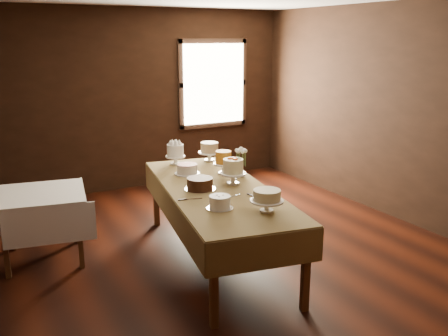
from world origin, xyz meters
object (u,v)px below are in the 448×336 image
at_px(cake_speckled, 209,152).
at_px(cake_flowers, 233,173).
at_px(cake_meringue, 175,155).
at_px(cake_chocolate, 200,184).
at_px(cake_server_a, 235,196).
at_px(cake_caramel, 223,164).
at_px(cake_lattice, 187,170).
at_px(display_table, 217,193).
at_px(cake_swirl, 220,203).
at_px(cake_cream, 267,201).
at_px(flower_vase, 241,172).
at_px(side_table, 41,201).
at_px(cake_server_b, 258,198).
at_px(cake_server_e, 195,199).
at_px(cake_server_c, 201,181).
at_px(cake_server_d, 236,176).

xyz_separation_m(cake_speckled, cake_flowers, (-0.25, -1.05, 0.01)).
relative_size(cake_meringue, cake_chocolate, 0.73).
height_order(cake_meringue, cake_server_a, cake_meringue).
bearing_deg(cake_caramel, cake_lattice, 153.94).
bearing_deg(cake_caramel, cake_flowers, -104.41).
distance_m(display_table, cake_meringue, 1.15).
height_order(cake_speckled, cake_swirl, cake_speckled).
height_order(display_table, cake_caramel, cake_caramel).
bearing_deg(cake_flowers, cake_lattice, 114.34).
xyz_separation_m(cake_cream, flower_vase, (0.38, 1.11, -0.04)).
xyz_separation_m(side_table, cake_server_b, (1.82, -1.43, 0.16)).
bearing_deg(cake_meringue, cake_server_e, -105.64).
distance_m(cake_meringue, cake_caramel, 0.74).
bearing_deg(cake_server_e, cake_lattice, 82.46).
relative_size(cake_meringue, cake_server_b, 1.09).
bearing_deg(cake_server_b, cake_server_a, -146.13).
distance_m(cake_meringue, cake_swirl, 1.76).
distance_m(cake_lattice, cake_swirl, 1.26).
xyz_separation_m(cake_lattice, cake_server_e, (-0.32, -0.87, -0.05)).
bearing_deg(cake_server_c, cake_meringue, 21.10).
bearing_deg(cake_server_b, cake_chocolate, -154.08).
bearing_deg(cake_server_e, cake_server_c, 70.64).
bearing_deg(cake_speckled, cake_caramel, -102.54).
bearing_deg(cake_cream, cake_server_a, 92.76).
distance_m(side_table, cake_swirl, 2.04).
bearing_deg(cake_server_d, flower_vase, -94.68).
bearing_deg(side_table, cake_server_a, -37.19).
bearing_deg(cake_server_a, cake_flowers, 49.34).
bearing_deg(cake_caramel, cake_server_e, -135.23).
bearing_deg(cake_swirl, cake_cream, -37.96).
bearing_deg(cake_server_e, cake_swirl, -65.08).
xyz_separation_m(cake_speckled, cake_server_e, (-0.83, -1.32, -0.11)).
relative_size(cake_cream, flower_vase, 2.52).
xyz_separation_m(side_table, cake_flowers, (1.85, -0.88, 0.28)).
relative_size(cake_meringue, cake_caramel, 0.93).
xyz_separation_m(side_table, cake_speckled, (2.10, 0.17, 0.26)).
height_order(cake_cream, flower_vase, cake_cream).
height_order(display_table, cake_swirl, cake_swirl).
distance_m(cake_lattice, cake_chocolate, 0.63).
height_order(side_table, cake_chocolate, cake_chocolate).
xyz_separation_m(cake_speckled, cake_lattice, (-0.52, -0.45, -0.06)).
distance_m(cake_chocolate, cake_swirl, 0.63).
distance_m(cake_swirl, cake_server_d, 1.11).
height_order(cake_server_b, flower_vase, flower_vase).
relative_size(cake_flowers, flower_vase, 2.36).
bearing_deg(cake_flowers, cake_speckled, 76.72).
bearing_deg(cake_server_a, cake_chocolate, 107.18).
xyz_separation_m(cake_server_c, flower_vase, (0.48, -0.05, 0.06)).
bearing_deg(side_table, cake_flowers, -25.43).
xyz_separation_m(cake_server_a, cake_server_e, (-0.40, 0.10, 0.00)).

